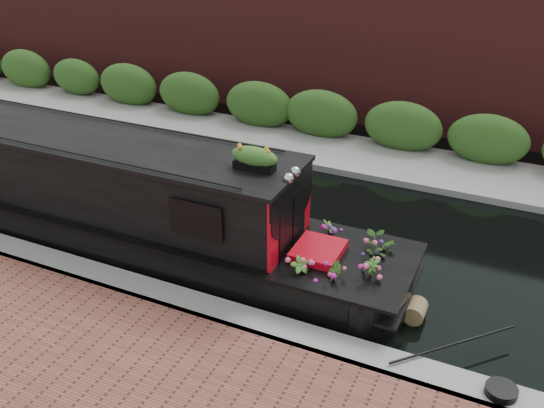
% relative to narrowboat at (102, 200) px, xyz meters
% --- Properties ---
extents(ground, '(80.00, 80.00, 0.00)m').
position_rel_narrowboat_xyz_m(ground, '(2.19, 1.84, -0.85)').
color(ground, black).
rests_on(ground, ground).
extents(near_bank_coping, '(40.00, 0.60, 0.50)m').
position_rel_narrowboat_xyz_m(near_bank_coping, '(2.19, -1.46, -0.85)').
color(near_bank_coping, gray).
rests_on(near_bank_coping, ground).
extents(far_bank_path, '(40.00, 2.40, 0.34)m').
position_rel_narrowboat_xyz_m(far_bank_path, '(2.19, 6.04, -0.85)').
color(far_bank_path, gray).
rests_on(far_bank_path, ground).
extents(far_hedge, '(40.00, 1.10, 2.80)m').
position_rel_narrowboat_xyz_m(far_hedge, '(2.19, 6.94, -0.85)').
color(far_hedge, '#2B521B').
rests_on(far_hedge, ground).
extents(far_brick_wall, '(40.00, 1.00, 8.00)m').
position_rel_narrowboat_xyz_m(far_brick_wall, '(2.19, 9.04, -0.85)').
color(far_brick_wall, '#561E1D').
rests_on(far_brick_wall, ground).
extents(narrowboat, '(12.17, 2.23, 2.84)m').
position_rel_narrowboat_xyz_m(narrowboat, '(0.00, 0.00, 0.00)').
color(narrowboat, black).
rests_on(narrowboat, ground).
extents(rope_fender, '(0.35, 0.42, 0.35)m').
position_rel_narrowboat_xyz_m(rope_fender, '(6.47, -0.00, -0.67)').
color(rope_fender, olive).
rests_on(rope_fender, ground).
extents(coiled_mooring_rope, '(0.45, 0.45, 0.12)m').
position_rel_narrowboat_xyz_m(coiled_mooring_rope, '(7.99, -1.44, -0.54)').
color(coiled_mooring_rope, black).
rests_on(coiled_mooring_rope, near_bank_coping).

